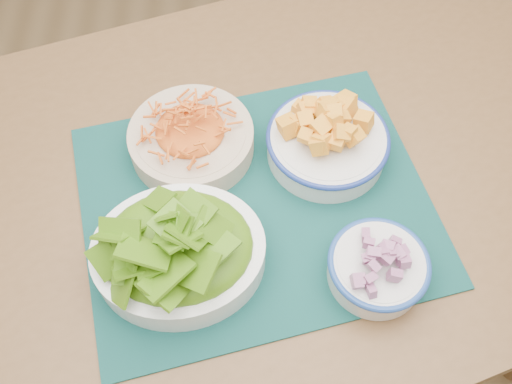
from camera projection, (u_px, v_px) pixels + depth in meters
table at (281, 197)px, 0.98m from camera, size 1.37×1.12×0.75m
placemat at (256, 203)px, 0.85m from camera, size 0.59×0.52×0.00m
carrot_bowl at (191, 136)px, 0.88m from camera, size 0.25×0.25×0.07m
squash_bowl at (328, 138)px, 0.86m from camera, size 0.24×0.24×0.09m
lettuce_bowl at (177, 246)px, 0.76m from camera, size 0.25×0.22×0.11m
onion_bowl at (379, 265)px, 0.76m from camera, size 0.16×0.16×0.07m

